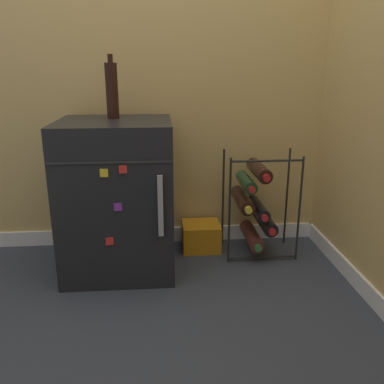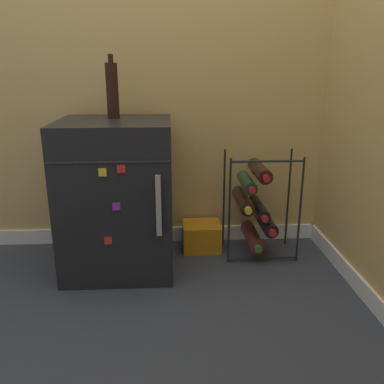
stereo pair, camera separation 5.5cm
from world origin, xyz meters
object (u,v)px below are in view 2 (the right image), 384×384
Objects in this scene: soda_box at (202,236)px; fridge_top_bottle at (112,90)px; mini_fridge at (118,196)px; wine_rack at (255,206)px.

fridge_top_bottle is at bearing -167.43° from soda_box.
mini_fridge is at bearing -83.53° from fridge_top_bottle.
mini_fridge is 1.33× the size of wine_rack.
mini_fridge is 0.58m from soda_box.
soda_box is at bearing 12.57° from fridge_top_bottle.
mini_fridge reaches higher than soda_box.
soda_box is at bearing 21.89° from mini_fridge.
fridge_top_bottle reaches higher than mini_fridge.
wine_rack is at bearing 2.10° from fridge_top_bottle.
fridge_top_bottle is (-0.46, -0.10, 0.85)m from soda_box.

